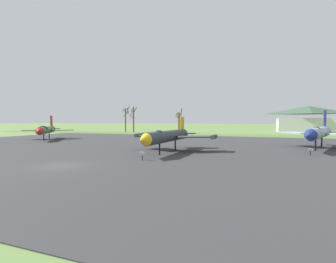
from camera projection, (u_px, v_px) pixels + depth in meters
name	position (u px, v px, depth m)	size (l,w,h in m)	color
ground_plane	(60.00, 166.00, 23.30)	(600.00, 600.00, 0.00)	#607F42
asphalt_apron	(150.00, 147.00, 40.22)	(86.75, 60.73, 0.05)	#333335
grass_verge_strip	(206.00, 135.00, 73.99)	(146.75, 12.00, 0.06)	#537134
jet_fighter_front_left	(46.00, 130.00, 54.04)	(10.53, 12.79, 5.12)	#4C6B47
jet_fighter_front_right	(319.00, 133.00, 36.62)	(11.34, 16.87, 5.67)	#8EA3B2
info_placard_front_right	(310.00, 152.00, 29.72)	(0.47, 0.26, 0.86)	black
jet_fighter_rear_center	(168.00, 136.00, 33.00)	(11.32, 14.69, 4.56)	#33383D
info_placard_rear_center	(142.00, 155.00, 26.37)	(0.55, 0.39, 0.91)	black
bare_tree_far_left	(126.00, 118.00, 93.15)	(2.95, 2.68, 9.18)	#42382D
bare_tree_left_of_center	(133.00, 118.00, 89.50)	(2.03, 2.23, 8.95)	brown
bare_tree_center	(179.00, 121.00, 84.95)	(2.75, 2.71, 7.93)	brown
visitor_building	(308.00, 119.00, 92.20)	(21.36, 12.36, 9.08)	beige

